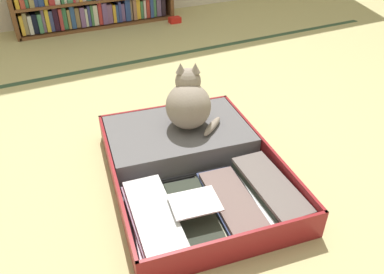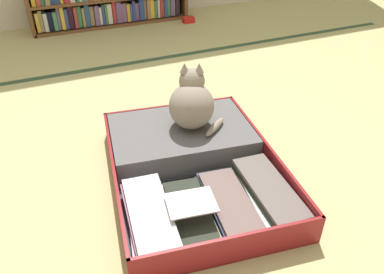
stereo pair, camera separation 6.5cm
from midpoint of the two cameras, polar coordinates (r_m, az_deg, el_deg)
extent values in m
plane|color=tan|center=(1.56, -3.65, -7.09)|extent=(10.00, 10.00, 0.00)
cube|color=#304C34|center=(2.63, -15.29, 9.87)|extent=(4.80, 0.05, 0.00)
cube|color=brown|center=(3.55, -14.65, 16.32)|extent=(1.32, 0.29, 0.02)
cube|color=yellow|center=(3.45, -25.09, 15.50)|extent=(0.03, 0.25, 0.15)
cube|color=#908460|center=(3.45, -24.65, 15.78)|extent=(0.03, 0.25, 0.17)
cube|color=silver|center=(3.45, -24.05, 15.69)|extent=(0.03, 0.25, 0.14)
cube|color=black|center=(3.46, -23.46, 15.91)|extent=(0.04, 0.25, 0.15)
cube|color=#488A64|center=(3.45, -22.81, 16.00)|extent=(0.03, 0.25, 0.15)
cube|color=slate|center=(3.46, -22.41, 16.42)|extent=(0.02, 0.25, 0.18)
cube|color=gold|center=(3.46, -21.89, 16.49)|extent=(0.03, 0.25, 0.18)
cube|color=#3D4783|center=(3.47, -21.37, 16.50)|extent=(0.03, 0.25, 0.16)
cube|color=black|center=(3.46, -20.79, 16.76)|extent=(0.04, 0.25, 0.18)
cube|color=#AC373B|center=(3.46, -20.14, 16.82)|extent=(0.03, 0.25, 0.17)
cube|color=#397F55|center=(3.48, -19.64, 16.99)|extent=(0.03, 0.25, 0.17)
cube|color=#97834F|center=(3.48, -19.06, 16.96)|extent=(0.02, 0.25, 0.15)
cube|color=#2E508B|center=(3.48, -18.56, 17.24)|extent=(0.04, 0.25, 0.18)
cube|color=#9B7F51|center=(3.50, -17.92, 17.27)|extent=(0.03, 0.25, 0.16)
cube|color=#7A5792|center=(3.49, -17.22, 17.38)|extent=(0.04, 0.25, 0.16)
cube|color=silver|center=(3.50, -16.70, 17.40)|extent=(0.02, 0.25, 0.14)
cube|color=#393F8A|center=(3.50, -16.32, 17.63)|extent=(0.02, 0.25, 0.16)
cube|color=#447F4E|center=(3.51, -15.93, 17.72)|extent=(0.02, 0.25, 0.17)
cube|color=silver|center=(3.51, -15.43, 17.80)|extent=(0.04, 0.25, 0.16)
cube|color=#B63131|center=(3.52, -14.82, 18.11)|extent=(0.03, 0.25, 0.19)
cube|color=#6F4F8A|center=(3.52, -14.16, 18.10)|extent=(0.04, 0.25, 0.17)
cube|color=slate|center=(3.54, -13.44, 18.13)|extent=(0.04, 0.25, 0.16)
cube|color=gold|center=(3.55, -12.78, 18.17)|extent=(0.03, 0.25, 0.15)
cube|color=#2D488A|center=(3.56, -12.37, 18.22)|extent=(0.02, 0.25, 0.14)
cube|color=#373F86|center=(3.56, -11.98, 18.47)|extent=(0.02, 0.25, 0.17)
cube|color=slate|center=(3.58, -11.54, 18.44)|extent=(0.03, 0.25, 0.15)
cube|color=#2A4389|center=(3.57, -10.87, 18.77)|extent=(0.04, 0.25, 0.18)
cube|color=#9B8163|center=(3.60, -10.40, 18.87)|extent=(0.02, 0.25, 0.17)
cube|color=#9B6E55|center=(3.59, -9.85, 18.90)|extent=(0.03, 0.25, 0.18)
cube|color=yellow|center=(3.61, -9.38, 19.12)|extent=(0.04, 0.25, 0.19)
cube|color=#407850|center=(3.62, -8.82, 18.92)|extent=(0.02, 0.25, 0.15)
cube|color=silver|center=(3.63, -8.39, 19.01)|extent=(0.02, 0.25, 0.15)
cube|color=#AD362F|center=(3.64, -7.93, 19.34)|extent=(0.03, 0.25, 0.19)
cube|color=#2C488B|center=(3.64, -7.35, 19.23)|extent=(0.03, 0.25, 0.16)
cube|color=#498858|center=(3.67, -6.95, 19.40)|extent=(0.03, 0.25, 0.17)
cube|color=slate|center=(3.68, -6.34, 19.56)|extent=(0.04, 0.25, 0.18)
cube|color=#281D28|center=(3.69, -5.64, 19.51)|extent=(0.04, 0.25, 0.16)
cube|color=maroon|center=(1.43, 1.82, -11.64)|extent=(0.71, 0.53, 0.01)
cube|color=maroon|center=(1.25, 5.35, -16.46)|extent=(0.65, 0.11, 0.12)
cube|color=maroon|center=(1.34, -11.41, -12.88)|extent=(0.08, 0.44, 0.12)
cube|color=maroon|center=(1.50, 13.47, -7.10)|extent=(0.08, 0.44, 0.12)
cube|color=#494B53|center=(1.42, 1.82, -11.36)|extent=(0.68, 0.50, 0.01)
cube|color=maroon|center=(1.74, -3.14, -1.82)|extent=(0.71, 0.53, 0.01)
cube|color=maroon|center=(1.89, -4.97, 3.13)|extent=(0.65, 0.11, 0.12)
cube|color=maroon|center=(1.68, -13.75, -2.27)|extent=(0.08, 0.44, 0.12)
cube|color=maroon|center=(1.81, 6.59, 1.48)|extent=(0.08, 0.44, 0.12)
cube|color=#494B53|center=(1.74, -3.15, -1.55)|extent=(0.68, 0.50, 0.01)
cylinder|color=black|center=(1.57, -0.94, -5.90)|extent=(0.63, 0.11, 0.02)
cube|color=#B89C94|center=(1.38, -7.27, -12.85)|extent=(0.17, 0.34, 0.01)
cube|color=silver|center=(1.35, -7.37, -12.73)|extent=(0.21, 0.40, 0.02)
cube|color=gray|center=(1.34, -7.56, -12.07)|extent=(0.18, 0.38, 0.02)
cube|color=silver|center=(1.33, -7.33, -11.43)|extent=(0.18, 0.38, 0.02)
cube|color=#AEAF89|center=(1.39, -1.16, -11.61)|extent=(0.18, 0.37, 0.02)
cube|color=#272D23|center=(1.38, -1.29, -11.11)|extent=(0.20, 0.35, 0.02)
cube|color=#2D2D22|center=(1.43, 4.46, -10.13)|extent=(0.18, 0.39, 0.02)
cube|color=navy|center=(1.42, 4.53, -9.79)|extent=(0.19, 0.40, 0.01)
cube|color=#755F5B|center=(1.41, 4.74, -9.33)|extent=(0.19, 0.36, 0.02)
cube|color=slate|center=(1.49, 10.38, -8.78)|extent=(0.18, 0.38, 0.02)
cube|color=silver|center=(1.47, 10.15, -8.41)|extent=(0.20, 0.39, 0.02)
cube|color=#242C25|center=(1.46, 10.32, -7.46)|extent=(0.17, 0.36, 0.02)
cube|color=#6A605C|center=(1.45, 10.57, -7.04)|extent=(0.18, 0.39, 0.01)
cube|color=white|center=(1.32, -1.00, -9.95)|extent=(0.19, 0.16, 0.01)
cube|color=#5C5A5D|center=(1.71, -3.20, -0.16)|extent=(0.67, 0.49, 0.11)
torus|color=white|center=(1.68, -4.53, 1.17)|extent=(0.12, 0.12, 0.01)
cylinder|color=black|center=(1.85, -10.24, 2.02)|extent=(0.02, 0.02, 0.11)
cylinder|color=black|center=(1.92, 0.30, 3.84)|extent=(0.02, 0.02, 0.11)
cube|color=white|center=(1.25, 0.03, -18.17)|extent=(0.03, 0.01, 0.02)
cube|color=yellow|center=(1.26, 1.19, -18.27)|extent=(0.03, 0.01, 0.02)
cube|color=red|center=(1.28, 10.70, -13.65)|extent=(0.03, 0.01, 0.02)
cube|color=#37883A|center=(1.21, -3.31, -18.13)|extent=(0.04, 0.01, 0.02)
ellipsoid|color=gray|center=(1.65, -1.70, 4.71)|extent=(0.27, 0.29, 0.20)
ellipsoid|color=gray|center=(1.72, -1.67, 4.40)|extent=(0.16, 0.13, 0.11)
sphere|color=gray|center=(1.65, -1.75, 8.47)|extent=(0.11, 0.11, 0.11)
cone|color=gray|center=(1.61, -0.66, 10.45)|extent=(0.04, 0.04, 0.04)
cone|color=gray|center=(1.61, -2.92, 10.42)|extent=(0.04, 0.04, 0.04)
sphere|color=#D2D03B|center=(1.68, -1.05, 9.37)|extent=(0.02, 0.02, 0.02)
sphere|color=#D2D03B|center=(1.69, -2.46, 9.34)|extent=(0.02, 0.02, 0.02)
ellipsoid|color=gray|center=(1.66, 1.97, 1.65)|extent=(0.15, 0.13, 0.03)
cube|color=red|center=(3.51, -3.18, 17.30)|extent=(0.10, 0.07, 0.05)
camera|label=1|loc=(0.03, -91.31, -0.88)|focal=35.16mm
camera|label=2|loc=(0.03, 88.69, 0.88)|focal=35.16mm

